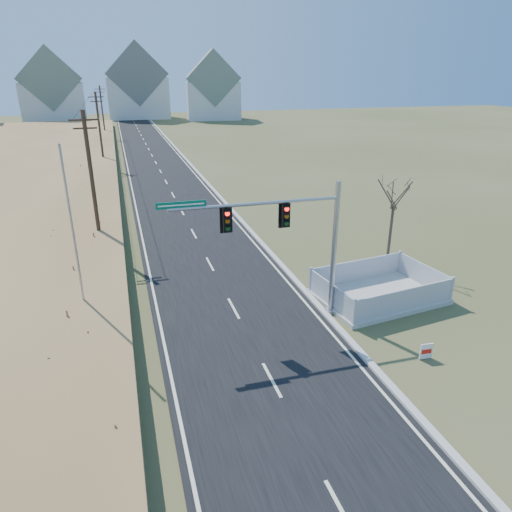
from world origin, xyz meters
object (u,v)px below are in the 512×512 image
(flagpole, at_px, (77,258))
(fence_enclosure, at_px, (378,294))
(open_sign, at_px, (426,351))
(bare_tree, at_px, (395,192))
(traffic_signal_mast, at_px, (298,238))

(flagpole, bearing_deg, fence_enclosure, -6.40)
(open_sign, xyz_separation_m, flagpole, (-13.58, 7.07, 2.98))
(fence_enclosure, relative_size, bare_tree, 1.17)
(fence_enclosure, distance_m, bare_tree, 6.36)
(open_sign, xyz_separation_m, bare_tree, (3.80, 9.11, 4.29))
(fence_enclosure, xyz_separation_m, bare_tree, (2.80, 3.68, 4.38))
(bare_tree, bearing_deg, open_sign, -112.62)
(open_sign, distance_m, bare_tree, 10.76)
(bare_tree, bearing_deg, flagpole, -173.29)
(fence_enclosure, relative_size, open_sign, 9.61)
(traffic_signal_mast, distance_m, fence_enclosure, 6.28)
(traffic_signal_mast, distance_m, bare_tree, 8.86)
(traffic_signal_mast, xyz_separation_m, bare_tree, (7.72, 4.31, 0.54))
(flagpole, bearing_deg, traffic_signal_mast, -13.24)
(traffic_signal_mast, height_order, fence_enclosure, traffic_signal_mast)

